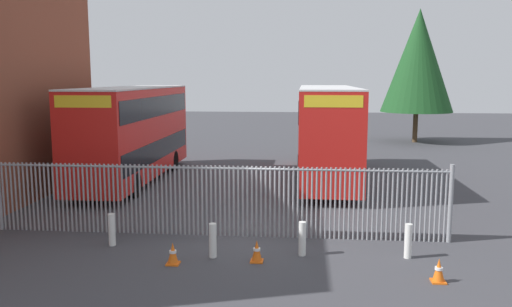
{
  "coord_description": "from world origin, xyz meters",
  "views": [
    {
      "loc": [
        1.84,
        -15.41,
        4.87
      ],
      "look_at": [
        0.0,
        4.0,
        2.0
      ],
      "focal_mm": 36.5,
      "sensor_mm": 36.0,
      "label": 1
    }
  ],
  "objects_px": {
    "bollard_near_left": "(112,230)",
    "double_decker_bus_behind_fence_left": "(327,130)",
    "bollard_center_front": "(213,240)",
    "traffic_cone_near_kerb": "(439,271)",
    "double_decker_bus_near_gate": "(133,130)",
    "traffic_cone_mid_forecourt": "(173,254)",
    "bollard_far_right": "(408,241)",
    "bollard_near_right": "(302,239)",
    "traffic_cone_by_gate": "(257,251)"
  },
  "relations": [
    {
      "from": "traffic_cone_by_gate",
      "to": "traffic_cone_mid_forecourt",
      "type": "bearing_deg",
      "value": -169.66
    },
    {
      "from": "bollard_near_left",
      "to": "traffic_cone_by_gate",
      "type": "distance_m",
      "value": 4.44
    },
    {
      "from": "bollard_center_front",
      "to": "double_decker_bus_near_gate",
      "type": "bearing_deg",
      "value": 118.86
    },
    {
      "from": "traffic_cone_near_kerb",
      "to": "double_decker_bus_behind_fence_left",
      "type": "bearing_deg",
      "value": 100.27
    },
    {
      "from": "bollard_far_right",
      "to": "bollard_near_right",
      "type": "bearing_deg",
      "value": -178.75
    },
    {
      "from": "bollard_near_right",
      "to": "traffic_cone_by_gate",
      "type": "bearing_deg",
      "value": -152.86
    },
    {
      "from": "double_decker_bus_near_gate",
      "to": "bollard_center_front",
      "type": "distance_m",
      "value": 11.61
    },
    {
      "from": "double_decker_bus_behind_fence_left",
      "to": "bollard_far_right",
      "type": "relative_size",
      "value": 11.38
    },
    {
      "from": "double_decker_bus_near_gate",
      "to": "traffic_cone_mid_forecourt",
      "type": "distance_m",
      "value": 11.78
    },
    {
      "from": "bollard_near_right",
      "to": "traffic_cone_near_kerb",
      "type": "bearing_deg",
      "value": -26.07
    },
    {
      "from": "double_decker_bus_near_gate",
      "to": "bollard_center_front",
      "type": "relative_size",
      "value": 11.38
    },
    {
      "from": "bollard_near_left",
      "to": "bollard_near_right",
      "type": "distance_m",
      "value": 5.54
    },
    {
      "from": "bollard_near_left",
      "to": "double_decker_bus_behind_fence_left",
      "type": "bearing_deg",
      "value": 57.41
    },
    {
      "from": "bollard_near_left",
      "to": "bollard_center_front",
      "type": "bearing_deg",
      "value": -13.13
    },
    {
      "from": "bollard_far_right",
      "to": "traffic_cone_by_gate",
      "type": "xyz_separation_m",
      "value": [
        -4.06,
        -0.68,
        -0.19
      ]
    },
    {
      "from": "traffic_cone_by_gate",
      "to": "bollard_near_right",
      "type": "bearing_deg",
      "value": 27.14
    },
    {
      "from": "bollard_near_left",
      "to": "traffic_cone_near_kerb",
      "type": "height_order",
      "value": "bollard_near_left"
    },
    {
      "from": "double_decker_bus_near_gate",
      "to": "traffic_cone_near_kerb",
      "type": "relative_size",
      "value": 18.32
    },
    {
      "from": "bollard_center_front",
      "to": "bollard_far_right",
      "type": "height_order",
      "value": "same"
    },
    {
      "from": "bollard_near_right",
      "to": "bollard_far_right",
      "type": "distance_m",
      "value": 2.86
    },
    {
      "from": "bollard_near_right",
      "to": "traffic_cone_mid_forecourt",
      "type": "height_order",
      "value": "bollard_near_right"
    },
    {
      "from": "double_decker_bus_near_gate",
      "to": "bollard_near_left",
      "type": "bearing_deg",
      "value": -75.43
    },
    {
      "from": "bollard_near_left",
      "to": "bollard_center_front",
      "type": "distance_m",
      "value": 3.19
    },
    {
      "from": "traffic_cone_by_gate",
      "to": "traffic_cone_near_kerb",
      "type": "height_order",
      "value": "same"
    },
    {
      "from": "bollard_near_right",
      "to": "traffic_cone_mid_forecourt",
      "type": "xyz_separation_m",
      "value": [
        -3.37,
        -1.01,
        -0.19
      ]
    },
    {
      "from": "double_decker_bus_near_gate",
      "to": "traffic_cone_mid_forecourt",
      "type": "height_order",
      "value": "double_decker_bus_near_gate"
    },
    {
      "from": "double_decker_bus_behind_fence_left",
      "to": "traffic_cone_near_kerb",
      "type": "bearing_deg",
      "value": -79.73
    },
    {
      "from": "double_decker_bus_behind_fence_left",
      "to": "traffic_cone_near_kerb",
      "type": "xyz_separation_m",
      "value": [
        2.22,
        -12.22,
        -2.13
      ]
    },
    {
      "from": "bollard_near_left",
      "to": "traffic_cone_mid_forecourt",
      "type": "distance_m",
      "value": 2.55
    },
    {
      "from": "bollard_far_right",
      "to": "double_decker_bus_behind_fence_left",
      "type": "bearing_deg",
      "value": 99.72
    },
    {
      "from": "bollard_far_right",
      "to": "traffic_cone_near_kerb",
      "type": "xyz_separation_m",
      "value": [
        0.41,
        -1.66,
        -0.19
      ]
    },
    {
      "from": "bollard_near_right",
      "to": "bollard_far_right",
      "type": "relative_size",
      "value": 1.0
    },
    {
      "from": "bollard_near_right",
      "to": "traffic_cone_by_gate",
      "type": "xyz_separation_m",
      "value": [
        -1.2,
        -0.61,
        -0.19
      ]
    },
    {
      "from": "bollard_far_right",
      "to": "traffic_cone_mid_forecourt",
      "type": "relative_size",
      "value": 1.61
    },
    {
      "from": "bollard_center_front",
      "to": "traffic_cone_by_gate",
      "type": "xyz_separation_m",
      "value": [
        1.22,
        -0.23,
        -0.19
      ]
    },
    {
      "from": "bollard_near_right",
      "to": "bollard_near_left",
      "type": "bearing_deg",
      "value": 176.48
    },
    {
      "from": "bollard_near_left",
      "to": "bollard_near_right",
      "type": "bearing_deg",
      "value": -3.52
    },
    {
      "from": "traffic_cone_mid_forecourt",
      "to": "traffic_cone_near_kerb",
      "type": "xyz_separation_m",
      "value": [
        6.64,
        -0.59,
        0.0
      ]
    },
    {
      "from": "traffic_cone_near_kerb",
      "to": "bollard_far_right",
      "type": "bearing_deg",
      "value": 103.73
    },
    {
      "from": "traffic_cone_by_gate",
      "to": "bollard_center_front",
      "type": "bearing_deg",
      "value": 169.34
    },
    {
      "from": "bollard_center_front",
      "to": "traffic_cone_near_kerb",
      "type": "distance_m",
      "value": 5.82
    },
    {
      "from": "bollard_near_left",
      "to": "bollard_center_front",
      "type": "xyz_separation_m",
      "value": [
        3.11,
        -0.72,
        0.0
      ]
    },
    {
      "from": "double_decker_bus_near_gate",
      "to": "traffic_cone_near_kerb",
      "type": "distance_m",
      "value": 16.01
    },
    {
      "from": "traffic_cone_by_gate",
      "to": "traffic_cone_mid_forecourt",
      "type": "distance_m",
      "value": 2.21
    },
    {
      "from": "double_decker_bus_behind_fence_left",
      "to": "traffic_cone_near_kerb",
      "type": "distance_m",
      "value": 12.6
    },
    {
      "from": "bollard_far_right",
      "to": "traffic_cone_near_kerb",
      "type": "bearing_deg",
      "value": -76.27
    },
    {
      "from": "bollard_near_left",
      "to": "bollard_far_right",
      "type": "distance_m",
      "value": 8.39
    },
    {
      "from": "bollard_near_left",
      "to": "traffic_cone_by_gate",
      "type": "xyz_separation_m",
      "value": [
        4.33,
        -0.96,
        -0.19
      ]
    },
    {
      "from": "double_decker_bus_behind_fence_left",
      "to": "bollard_center_front",
      "type": "relative_size",
      "value": 11.38
    },
    {
      "from": "bollard_near_left",
      "to": "bollard_center_front",
      "type": "height_order",
      "value": "same"
    }
  ]
}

